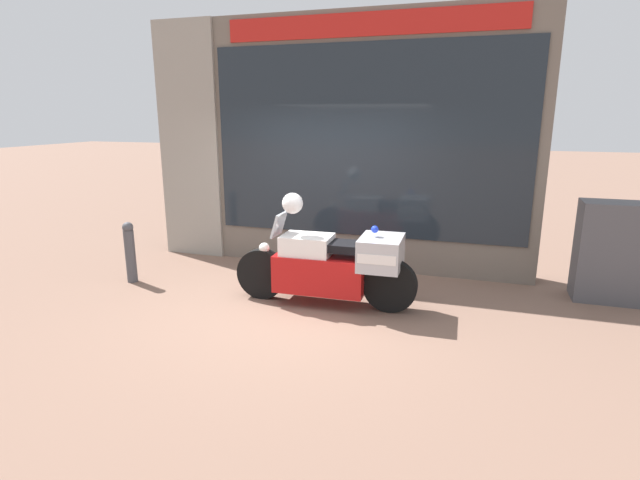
{
  "coord_description": "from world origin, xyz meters",
  "views": [
    {
      "loc": [
        2.16,
        -5.47,
        2.37
      ],
      "look_at": [
        0.15,
        0.72,
        0.7
      ],
      "focal_mm": 28.0,
      "sensor_mm": 36.0,
      "label": 1
    }
  ],
  "objects_px": {
    "white_helmet": "(293,203)",
    "utility_cabinet": "(615,252)",
    "street_bollard": "(130,251)",
    "paramedic_motorcycle": "(334,265)"
  },
  "relations": [
    {
      "from": "paramedic_motorcycle",
      "to": "white_helmet",
      "type": "relative_size",
      "value": 8.97
    },
    {
      "from": "paramedic_motorcycle",
      "to": "white_helmet",
      "type": "height_order",
      "value": "white_helmet"
    },
    {
      "from": "paramedic_motorcycle",
      "to": "utility_cabinet",
      "type": "bearing_deg",
      "value": -160.99
    },
    {
      "from": "utility_cabinet",
      "to": "street_bollard",
      "type": "distance_m",
      "value": 6.51
    },
    {
      "from": "white_helmet",
      "to": "utility_cabinet",
      "type": "bearing_deg",
      "value": 18.42
    },
    {
      "from": "utility_cabinet",
      "to": "street_bollard",
      "type": "bearing_deg",
      "value": -168.47
    },
    {
      "from": "white_helmet",
      "to": "street_bollard",
      "type": "xyz_separation_m",
      "value": [
        -2.49,
        -0.01,
        -0.83
      ]
    },
    {
      "from": "paramedic_motorcycle",
      "to": "utility_cabinet",
      "type": "xyz_separation_m",
      "value": [
        3.36,
        1.28,
        0.11
      ]
    },
    {
      "from": "utility_cabinet",
      "to": "white_helmet",
      "type": "height_order",
      "value": "white_helmet"
    },
    {
      "from": "paramedic_motorcycle",
      "to": "street_bollard",
      "type": "relative_size",
      "value": 2.66
    }
  ]
}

